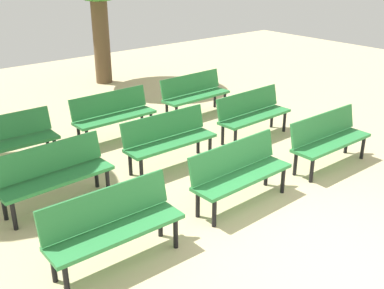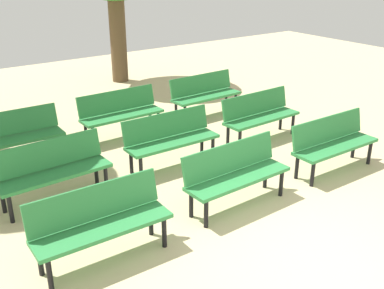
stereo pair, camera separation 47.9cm
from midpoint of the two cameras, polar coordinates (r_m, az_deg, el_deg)
ground_plane at (r=5.84m, az=18.33°, el=-13.35°), size 24.00×24.00×0.00m
bench_r0_c0 at (r=5.39m, az=-8.71°, el=-9.17°), size 1.61×0.50×0.87m
bench_r0_c1 at (r=6.47m, az=7.45°, el=-3.36°), size 1.61×0.52×0.87m
bench_r0_c2 at (r=7.85m, az=18.61°, el=0.41°), size 1.60×0.50×0.87m
bench_r1_c0 at (r=6.75m, az=-14.89°, el=-2.83°), size 1.62×0.54×0.87m
bench_r1_c1 at (r=7.61m, az=-0.86°, el=0.96°), size 1.61×0.50×0.87m
bench_r1_c2 at (r=8.85m, az=9.83°, el=3.77°), size 1.61×0.53×0.87m
bench_r2_c0 at (r=8.18m, az=-19.61°, el=1.17°), size 1.61×0.51×0.87m
bench_r2_c1 at (r=8.93m, az=-7.27°, el=4.10°), size 1.61×0.50×0.87m
bench_r2_c2 at (r=10.06m, az=2.92°, el=6.39°), size 1.61×0.53×0.87m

